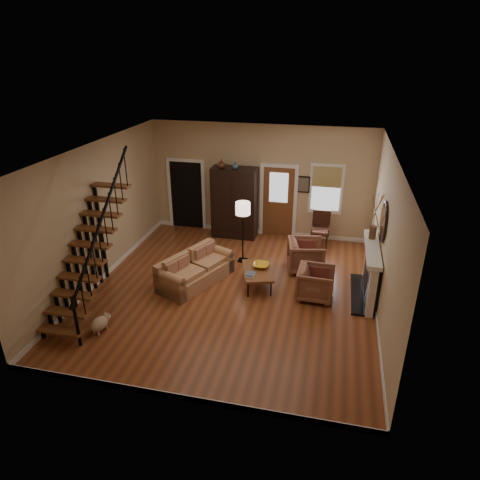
% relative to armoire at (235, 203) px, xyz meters
% --- Properties ---
extents(room, '(7.00, 7.33, 3.30)m').
position_rel_armoire_xyz_m(room, '(0.29, -1.39, 0.46)').
color(room, brown).
rests_on(room, ground).
extents(staircase, '(0.94, 2.80, 3.20)m').
position_rel_armoire_xyz_m(staircase, '(-2.08, -4.45, 0.55)').
color(staircase, brown).
rests_on(staircase, ground).
extents(fireplace, '(0.33, 1.95, 2.30)m').
position_rel_armoire_xyz_m(fireplace, '(3.83, -2.65, -0.31)').
color(fireplace, black).
rests_on(fireplace, ground).
extents(armoire, '(1.30, 0.60, 2.10)m').
position_rel_armoire_xyz_m(armoire, '(0.00, 0.00, 0.00)').
color(armoire, black).
rests_on(armoire, ground).
extents(vase_a, '(0.24, 0.24, 0.25)m').
position_rel_armoire_xyz_m(vase_a, '(-0.35, -0.10, 1.17)').
color(vase_a, '#4C2619').
rests_on(vase_a, armoire).
extents(vase_b, '(0.20, 0.20, 0.21)m').
position_rel_armoire_xyz_m(vase_b, '(0.05, -0.10, 1.16)').
color(vase_b, '#334C60').
rests_on(vase_b, armoire).
extents(sofa, '(1.56, 2.13, 0.73)m').
position_rel_armoire_xyz_m(sofa, '(-0.25, -2.95, -0.69)').
color(sofa, tan).
rests_on(sofa, ground).
extents(coffee_table, '(0.95, 1.27, 0.43)m').
position_rel_armoire_xyz_m(coffee_table, '(1.23, -2.78, -0.83)').
color(coffee_table, brown).
rests_on(coffee_table, ground).
extents(bowl, '(0.39, 0.39, 0.09)m').
position_rel_armoire_xyz_m(bowl, '(1.28, -2.63, -0.57)').
color(bowl, gold).
rests_on(bowl, coffee_table).
extents(books, '(0.21, 0.28, 0.05)m').
position_rel_armoire_xyz_m(books, '(1.11, -3.08, -0.59)').
color(books, beige).
rests_on(books, coffee_table).
extents(armchair_left, '(0.85, 0.82, 0.74)m').
position_rel_armoire_xyz_m(armchair_left, '(2.61, -3.00, -0.68)').
color(armchair_left, maroon).
rests_on(armchair_left, ground).
extents(armchair_right, '(1.04, 1.02, 0.81)m').
position_rel_armoire_xyz_m(armchair_right, '(2.28, -1.72, -0.64)').
color(armchair_right, maroon).
rests_on(armchair_right, ground).
extents(floor_lamp, '(0.39, 0.39, 1.66)m').
position_rel_armoire_xyz_m(floor_lamp, '(0.61, -1.59, -0.22)').
color(floor_lamp, black).
rests_on(floor_lamp, ground).
extents(side_chair, '(0.54, 0.54, 1.02)m').
position_rel_armoire_xyz_m(side_chair, '(2.55, -0.20, -0.54)').
color(side_chair, '#361B11').
rests_on(side_chair, ground).
extents(dog, '(0.38, 0.51, 0.33)m').
position_rel_armoire_xyz_m(dog, '(-1.52, -5.28, -0.88)').
color(dog, tan).
rests_on(dog, ground).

